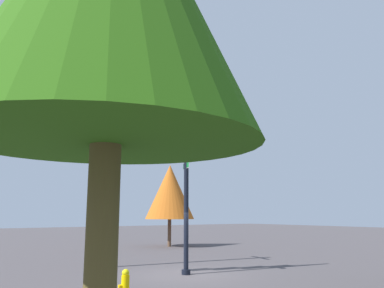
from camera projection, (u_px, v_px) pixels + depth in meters
The scene contains 5 objects.
ground_plane at pixel (186, 275), 15.85m from camera, with size 120.00×120.00×0.00m, color #494345.
signal_pole_assembly at pixel (129, 141), 16.16m from camera, with size 6.02×2.55×7.29m.
utility_pole at pixel (114, 172), 18.89m from camera, with size 0.49×1.79×8.60m.
fire_hydrant at pixel (125, 284), 11.45m from camera, with size 0.33×0.24×0.83m.
tree_far at pixel (170, 192), 30.14m from camera, with size 3.76×3.76×6.22m.
Camera 1 is at (9.27, 13.71, 2.45)m, focal length 36.38 mm.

